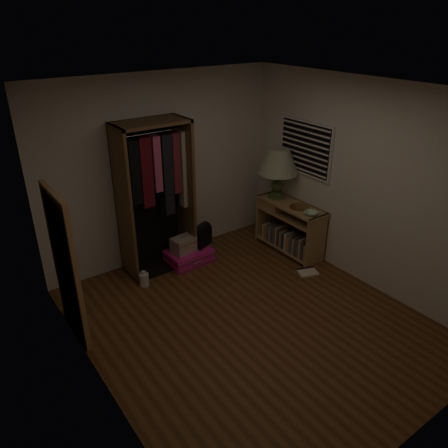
% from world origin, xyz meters
% --- Properties ---
extents(ground, '(4.00, 4.00, 0.00)m').
position_xyz_m(ground, '(0.00, 0.00, 0.00)').
color(ground, '#543118').
rests_on(ground, ground).
extents(room_walls, '(3.52, 4.02, 2.60)m').
position_xyz_m(room_walls, '(0.08, 0.04, 1.50)').
color(room_walls, beige).
rests_on(room_walls, ground).
extents(console_bookshelf, '(0.42, 1.12, 0.75)m').
position_xyz_m(console_bookshelf, '(1.54, 1.04, 0.40)').
color(console_bookshelf, '#A0794D').
rests_on(console_bookshelf, ground).
extents(open_wardrobe, '(1.01, 0.50, 2.05)m').
position_xyz_m(open_wardrobe, '(-0.20, 1.77, 1.21)').
color(open_wardrobe, brown).
rests_on(open_wardrobe, ground).
extents(floor_mirror, '(0.06, 0.80, 1.70)m').
position_xyz_m(floor_mirror, '(-1.70, 1.00, 0.85)').
color(floor_mirror, tan).
rests_on(floor_mirror, ground).
extents(pink_suitcase, '(0.64, 0.47, 0.19)m').
position_xyz_m(pink_suitcase, '(0.12, 1.56, 0.10)').
color(pink_suitcase, '#E11B83').
rests_on(pink_suitcase, ground).
extents(train_case, '(0.36, 0.27, 0.24)m').
position_xyz_m(train_case, '(0.05, 1.57, 0.31)').
color(train_case, tan).
rests_on(train_case, pink_suitcase).
extents(black_bag, '(0.35, 0.29, 0.32)m').
position_xyz_m(black_bag, '(0.35, 1.60, 0.36)').
color(black_bag, black).
rests_on(black_bag, pink_suitcase).
extents(table_lamp, '(0.75, 0.75, 0.75)m').
position_xyz_m(table_lamp, '(1.54, 1.32, 1.30)').
color(table_lamp, '#405529').
rests_on(table_lamp, console_bookshelf).
extents(brass_tray, '(0.28, 0.28, 0.02)m').
position_xyz_m(brass_tray, '(1.54, 0.85, 0.76)').
color(brass_tray, '#A57B3F').
rests_on(brass_tray, console_bookshelf).
extents(ceramic_bowl, '(0.24, 0.24, 0.05)m').
position_xyz_m(ceramic_bowl, '(1.49, 0.57, 0.77)').
color(ceramic_bowl, '#ACCEAC').
rests_on(ceramic_bowl, console_bookshelf).
extents(white_jug, '(0.15, 0.15, 0.22)m').
position_xyz_m(white_jug, '(-0.67, 1.40, 0.09)').
color(white_jug, silver).
rests_on(white_jug, ground).
extents(floor_book, '(0.32, 0.29, 0.02)m').
position_xyz_m(floor_book, '(1.30, 0.37, 0.01)').
color(floor_book, beige).
rests_on(floor_book, ground).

